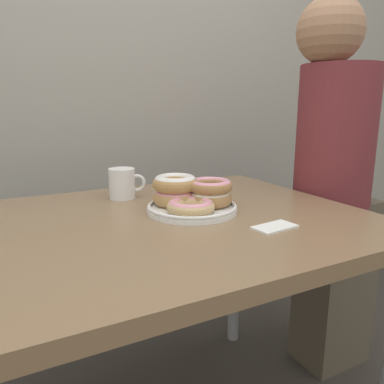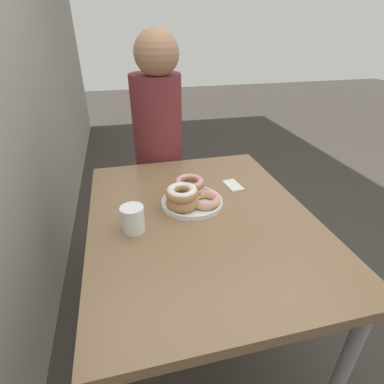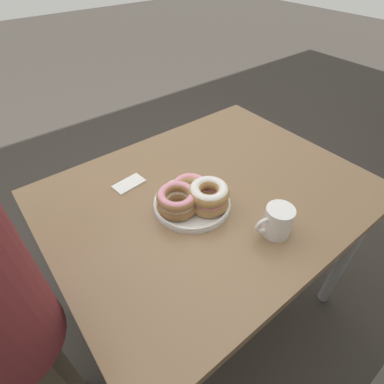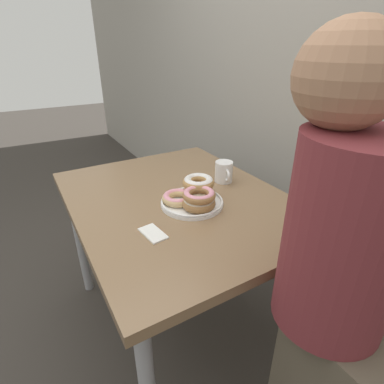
{
  "view_description": "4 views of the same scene",
  "coord_description": "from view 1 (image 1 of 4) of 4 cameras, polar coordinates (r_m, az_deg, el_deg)",
  "views": [
    {
      "loc": [
        -0.4,
        -0.57,
        1.08
      ],
      "look_at": [
        0.09,
        0.37,
        0.83
      ],
      "focal_mm": 35.0,
      "sensor_mm": 36.0,
      "label": 1
    },
    {
      "loc": [
        -0.97,
        0.62,
        1.45
      ],
      "look_at": [
        0.09,
        0.37,
        0.83
      ],
      "focal_mm": 28.0,
      "sensor_mm": 36.0,
      "label": 2
    },
    {
      "loc": [
        0.55,
        0.95,
        1.49
      ],
      "look_at": [
        0.09,
        0.37,
        0.83
      ],
      "focal_mm": 28.0,
      "sensor_mm": 36.0,
      "label": 3
    },
    {
      "loc": [
        1.05,
        -0.2,
        1.38
      ],
      "look_at": [
        0.09,
        0.37,
        0.83
      ],
      "focal_mm": 28.0,
      "sensor_mm": 36.0,
      "label": 4
    }
  ],
  "objects": [
    {
      "name": "wall_back",
      "position": [
        1.75,
        -15.35,
        19.95
      ],
      "size": [
        8.0,
        0.05,
        2.6
      ],
      "color": "#9E998E",
      "rests_on": "ground_plane"
    },
    {
      "name": "dining_table",
      "position": [
        1.07,
        -4.1,
        -7.98
      ],
      "size": [
        1.13,
        0.89,
        0.77
      ],
      "color": "#846647",
      "rests_on": "ground_plane"
    },
    {
      "name": "donut_plate",
      "position": [
        1.1,
        -0.1,
        -0.68
      ],
      "size": [
        0.29,
        0.28,
        0.1
      ],
      "color": "white",
      "rests_on": "dining_table"
    },
    {
      "name": "coffee_mug",
      "position": [
        1.27,
        -10.5,
        1.34
      ],
      "size": [
        0.12,
        0.09,
        0.1
      ],
      "color": "white",
      "rests_on": "dining_table"
    },
    {
      "name": "person_figure",
      "position": [
        1.55,
        20.88,
        -0.1
      ],
      "size": [
        0.41,
        0.28,
        1.44
      ],
      "color": "brown",
      "rests_on": "ground_plane"
    },
    {
      "name": "napkin",
      "position": [
        0.98,
        12.48,
        -5.24
      ],
      "size": [
        0.12,
        0.08,
        0.01
      ],
      "color": "white",
      "rests_on": "dining_table"
    }
  ]
}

